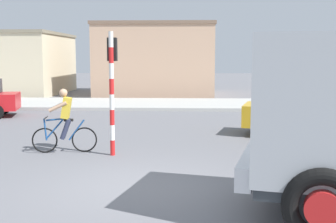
% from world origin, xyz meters
% --- Properties ---
extents(ground_plane, '(120.00, 120.00, 0.00)m').
position_xyz_m(ground_plane, '(0.00, 0.00, 0.00)').
color(ground_plane, slate).
extents(sidewalk_far, '(80.00, 5.00, 0.16)m').
position_xyz_m(sidewalk_far, '(0.00, 14.67, 0.08)').
color(sidewalk_far, '#ADADA8').
rests_on(sidewalk_far, ground).
extents(cyclist, '(1.72, 0.53, 1.72)m').
position_xyz_m(cyclist, '(-2.35, 3.08, 0.86)').
color(cyclist, black).
rests_on(cyclist, ground).
extents(traffic_light_pole, '(0.24, 0.43, 3.20)m').
position_xyz_m(traffic_light_pole, '(-1.02, 2.89, 2.07)').
color(traffic_light_pole, red).
rests_on(traffic_light_pole, ground).
extents(car_white_mid, '(4.30, 2.63, 1.60)m').
position_xyz_m(car_white_mid, '(4.83, 5.87, 0.82)').
color(car_white_mid, gold).
rests_on(car_white_mid, ground).
extents(building_corner_left, '(7.24, 8.10, 4.18)m').
position_xyz_m(building_corner_left, '(-11.35, 21.93, 2.09)').
color(building_corner_left, beige).
rests_on(building_corner_left, ground).
extents(building_mid_block, '(7.68, 7.05, 4.70)m').
position_xyz_m(building_mid_block, '(-1.22, 21.67, 2.35)').
color(building_mid_block, tan).
rests_on(building_mid_block, ground).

